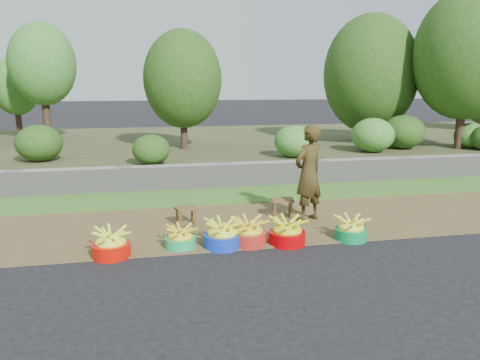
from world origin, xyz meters
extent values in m
plane|color=black|center=(0.00, 0.00, 0.00)|extent=(120.00, 120.00, 0.00)
cube|color=brown|center=(0.00, 1.25, 0.01)|extent=(80.00, 2.50, 0.02)
cube|color=#3F7324|center=(0.00, 3.25, 0.02)|extent=(80.00, 1.50, 0.04)
cube|color=gray|center=(0.00, 4.10, 0.28)|extent=(80.00, 0.35, 0.55)
cube|color=#414525|center=(0.00, 9.00, 0.25)|extent=(80.00, 10.00, 0.50)
cylinder|color=#332219|center=(-4.75, 9.63, 1.40)|extent=(0.24, 0.24, 1.80)
ellipsoid|color=#3D7D2C|center=(-4.75, 9.63, 2.90)|extent=(2.02, 2.02, 2.53)
cylinder|color=#332219|center=(-0.65, 7.11, 1.15)|extent=(0.19, 0.19, 1.29)
ellipsoid|color=#294E17|center=(-0.65, 7.11, 2.44)|extent=(2.16, 2.16, 2.70)
cylinder|color=#332219|center=(7.00, 5.55, 1.37)|extent=(0.24, 0.24, 1.75)
ellipsoid|color=#294E17|center=(7.00, 5.55, 3.10)|extent=(2.85, 2.85, 3.57)
cylinder|color=#332219|center=(-5.92, 10.99, 1.14)|extent=(0.19, 0.19, 1.27)
ellipsoid|color=#3D7D2C|center=(-5.92, 10.99, 2.24)|extent=(1.55, 1.55, 1.93)
cylinder|color=#332219|center=(5.12, 7.41, 1.12)|extent=(0.19, 0.19, 1.24)
ellipsoid|color=#294E17|center=(5.12, 7.41, 2.61)|extent=(2.87, 2.87, 3.59)
ellipsoid|color=#294E17|center=(-1.62, 4.61, 0.85)|extent=(0.86, 0.86, 0.69)
ellipsoid|color=#3D7D2C|center=(7.39, 5.59, 0.86)|extent=(0.90, 0.90, 0.72)
ellipsoid|color=#294E17|center=(5.43, 5.85, 0.98)|extent=(1.19, 1.19, 0.95)
ellipsoid|color=#3D7D2C|center=(4.28, 5.42, 0.96)|extent=(1.15, 1.15, 0.92)
ellipsoid|color=#294E17|center=(-4.22, 5.62, 0.93)|extent=(1.09, 1.09, 0.87)
ellipsoid|color=#3D7D2C|center=(1.92, 4.98, 0.90)|extent=(1.00, 1.00, 0.80)
cylinder|color=#BE1004|center=(-2.27, 0.13, 0.10)|extent=(0.53, 0.53, 0.19)
ellipsoid|color=#E0FC37|center=(-2.27, 0.13, 0.24)|extent=(0.46, 0.46, 0.30)
cylinder|color=#1D9E58|center=(-1.32, 0.27, 0.08)|extent=(0.45, 0.45, 0.16)
ellipsoid|color=gold|center=(-1.32, 0.27, 0.21)|extent=(0.39, 0.39, 0.26)
cylinder|color=#1333B2|center=(-0.72, 0.20, 0.10)|extent=(0.55, 0.55, 0.20)
ellipsoid|color=#D8EA2F|center=(-0.72, 0.20, 0.25)|extent=(0.48, 0.48, 0.31)
cylinder|color=#A42219|center=(-0.32, 0.23, 0.10)|extent=(0.54, 0.54, 0.19)
ellipsoid|color=gold|center=(-0.32, 0.23, 0.25)|extent=(0.47, 0.47, 0.31)
cylinder|color=#AE0006|center=(0.24, 0.14, 0.10)|extent=(0.54, 0.54, 0.19)
ellipsoid|color=#CAD918|center=(0.24, 0.14, 0.25)|extent=(0.47, 0.47, 0.31)
cylinder|color=#088142|center=(1.24, 0.13, 0.09)|extent=(0.49, 0.49, 0.17)
ellipsoid|color=yellow|center=(1.24, 0.13, 0.22)|extent=(0.43, 0.43, 0.28)
cube|color=brown|center=(-1.13, 1.34, 0.30)|extent=(0.40, 0.34, 0.04)
cylinder|color=brown|center=(-1.24, 1.21, 0.15)|extent=(0.04, 0.04, 0.26)
cylinder|color=brown|center=(-0.98, 1.28, 0.15)|extent=(0.04, 0.04, 0.26)
cylinder|color=brown|center=(-1.28, 1.39, 0.15)|extent=(0.04, 0.04, 0.26)
cylinder|color=brown|center=(-1.03, 1.46, 0.15)|extent=(0.04, 0.04, 0.26)
cube|color=brown|center=(0.56, 1.47, 0.33)|extent=(0.42, 0.34, 0.04)
cylinder|color=brown|center=(0.41, 1.39, 0.16)|extent=(0.04, 0.04, 0.28)
cylinder|color=brown|center=(0.69, 1.35, 0.16)|extent=(0.04, 0.04, 0.28)
cylinder|color=brown|center=(0.44, 1.59, 0.16)|extent=(0.04, 0.04, 0.28)
cylinder|color=brown|center=(0.72, 1.54, 0.16)|extent=(0.04, 0.04, 0.28)
imported|color=black|center=(0.92, 1.18, 0.84)|extent=(0.72, 0.64, 1.64)
camera|label=1|loc=(-1.77, -6.15, 2.33)|focal=35.00mm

